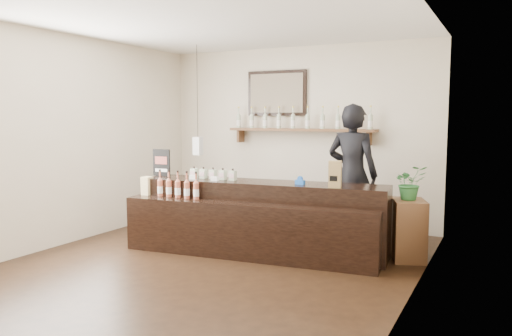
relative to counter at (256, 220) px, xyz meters
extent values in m
plane|color=black|center=(-0.24, -0.58, -0.42)|extent=(5.00, 5.00, 0.00)
plane|color=beige|center=(-0.24, 1.92, 0.98)|extent=(4.50, 0.00, 4.50)
plane|color=beige|center=(-0.24, -3.08, 0.98)|extent=(4.50, 0.00, 4.50)
plane|color=beige|center=(-2.49, -0.58, 0.98)|extent=(0.00, 5.00, 5.00)
plane|color=beige|center=(2.01, -0.58, 0.98)|extent=(0.00, 5.00, 5.00)
plane|color=white|center=(-0.24, -0.58, 2.38)|extent=(5.00, 5.00, 0.00)
cube|color=brown|center=(-0.14, 1.79, 1.08)|extent=(2.40, 0.25, 0.04)
cube|color=brown|center=(-1.22, 1.82, 0.96)|extent=(0.04, 0.20, 0.20)
cube|color=brown|center=(0.94, 1.82, 0.96)|extent=(0.04, 0.20, 0.20)
cube|color=black|center=(-0.59, 1.89, 1.66)|extent=(1.02, 0.04, 0.72)
cube|color=#4D4131|center=(-0.59, 1.86, 1.66)|extent=(0.92, 0.01, 0.62)
cube|color=white|center=(-1.54, 1.02, 0.83)|extent=(0.12, 0.12, 0.28)
cylinder|color=black|center=(-1.54, 1.02, 1.68)|extent=(0.01, 0.01, 1.41)
cylinder|color=#B4C5A5|center=(-1.24, 1.79, 1.20)|extent=(0.07, 0.07, 0.20)
cone|color=#B4C5A5|center=(-1.24, 1.79, 1.33)|extent=(0.07, 0.07, 0.05)
cylinder|color=#B4C5A5|center=(-1.24, 1.79, 1.39)|extent=(0.02, 0.02, 0.07)
cylinder|color=gold|center=(-1.24, 1.79, 1.44)|extent=(0.03, 0.03, 0.02)
cylinder|color=white|center=(-1.24, 1.79, 1.18)|extent=(0.07, 0.07, 0.09)
cylinder|color=#B4C5A5|center=(-0.99, 1.79, 1.20)|extent=(0.07, 0.07, 0.20)
cone|color=#B4C5A5|center=(-0.99, 1.79, 1.33)|extent=(0.07, 0.07, 0.05)
cylinder|color=#B4C5A5|center=(-0.99, 1.79, 1.39)|extent=(0.02, 0.02, 0.07)
cylinder|color=gold|center=(-0.99, 1.79, 1.44)|extent=(0.03, 0.03, 0.02)
cylinder|color=white|center=(-0.99, 1.79, 1.18)|extent=(0.07, 0.07, 0.09)
cylinder|color=#B4C5A5|center=(-0.75, 1.79, 1.20)|extent=(0.07, 0.07, 0.20)
cone|color=#B4C5A5|center=(-0.75, 1.79, 1.33)|extent=(0.07, 0.07, 0.05)
cylinder|color=#B4C5A5|center=(-0.75, 1.79, 1.39)|extent=(0.02, 0.02, 0.07)
cylinder|color=gold|center=(-0.75, 1.79, 1.44)|extent=(0.03, 0.03, 0.02)
cylinder|color=white|center=(-0.75, 1.79, 1.18)|extent=(0.07, 0.07, 0.09)
cylinder|color=#B4C5A5|center=(-0.51, 1.79, 1.20)|extent=(0.07, 0.07, 0.20)
cone|color=#B4C5A5|center=(-0.51, 1.79, 1.33)|extent=(0.07, 0.07, 0.05)
cylinder|color=#B4C5A5|center=(-0.51, 1.79, 1.39)|extent=(0.02, 0.02, 0.07)
cylinder|color=gold|center=(-0.51, 1.79, 1.44)|extent=(0.03, 0.03, 0.02)
cylinder|color=white|center=(-0.51, 1.79, 1.18)|extent=(0.07, 0.07, 0.09)
cylinder|color=#B4C5A5|center=(-0.26, 1.79, 1.20)|extent=(0.07, 0.07, 0.20)
cone|color=#B4C5A5|center=(-0.26, 1.79, 1.33)|extent=(0.07, 0.07, 0.05)
cylinder|color=#B4C5A5|center=(-0.26, 1.79, 1.39)|extent=(0.02, 0.02, 0.07)
cylinder|color=gold|center=(-0.26, 1.79, 1.44)|extent=(0.03, 0.03, 0.02)
cylinder|color=white|center=(-0.26, 1.79, 1.18)|extent=(0.07, 0.07, 0.09)
cylinder|color=#B4C5A5|center=(-0.02, 1.79, 1.20)|extent=(0.07, 0.07, 0.20)
cone|color=#B4C5A5|center=(-0.02, 1.79, 1.33)|extent=(0.07, 0.07, 0.05)
cylinder|color=#B4C5A5|center=(-0.02, 1.79, 1.39)|extent=(0.02, 0.02, 0.07)
cylinder|color=gold|center=(-0.02, 1.79, 1.44)|extent=(0.03, 0.03, 0.02)
cylinder|color=white|center=(-0.02, 1.79, 1.18)|extent=(0.07, 0.07, 0.09)
cylinder|color=#B4C5A5|center=(0.23, 1.79, 1.20)|extent=(0.07, 0.07, 0.20)
cone|color=#B4C5A5|center=(0.23, 1.79, 1.33)|extent=(0.07, 0.07, 0.05)
cylinder|color=#B4C5A5|center=(0.23, 1.79, 1.39)|extent=(0.02, 0.02, 0.07)
cylinder|color=gold|center=(0.23, 1.79, 1.44)|extent=(0.03, 0.03, 0.02)
cylinder|color=white|center=(0.23, 1.79, 1.18)|extent=(0.07, 0.07, 0.09)
cylinder|color=#B4C5A5|center=(0.47, 1.79, 1.20)|extent=(0.07, 0.07, 0.20)
cone|color=#B4C5A5|center=(0.47, 1.79, 1.33)|extent=(0.07, 0.07, 0.05)
cylinder|color=#B4C5A5|center=(0.47, 1.79, 1.39)|extent=(0.02, 0.02, 0.07)
cylinder|color=gold|center=(0.47, 1.79, 1.44)|extent=(0.03, 0.03, 0.02)
cylinder|color=white|center=(0.47, 1.79, 1.18)|extent=(0.07, 0.07, 0.09)
cylinder|color=#B4C5A5|center=(0.72, 1.79, 1.20)|extent=(0.07, 0.07, 0.20)
cone|color=#B4C5A5|center=(0.72, 1.79, 1.33)|extent=(0.07, 0.07, 0.05)
cylinder|color=#B4C5A5|center=(0.72, 1.79, 1.39)|extent=(0.02, 0.02, 0.07)
cylinder|color=gold|center=(0.72, 1.79, 1.44)|extent=(0.03, 0.03, 0.02)
cylinder|color=white|center=(0.72, 1.79, 1.18)|extent=(0.07, 0.07, 0.09)
cylinder|color=#B4C5A5|center=(0.96, 1.79, 1.20)|extent=(0.07, 0.07, 0.20)
cone|color=#B4C5A5|center=(0.96, 1.79, 1.33)|extent=(0.07, 0.07, 0.05)
cylinder|color=#B4C5A5|center=(0.96, 1.79, 1.39)|extent=(0.02, 0.02, 0.07)
cylinder|color=gold|center=(0.96, 1.79, 1.44)|extent=(0.03, 0.03, 0.02)
cylinder|color=white|center=(0.96, 1.79, 1.18)|extent=(0.07, 0.07, 0.09)
cube|color=black|center=(0.01, 0.12, 0.03)|extent=(3.23, 0.90, 0.89)
cube|color=black|center=(0.01, -0.30, -0.08)|extent=(3.20, 0.62, 0.67)
cube|color=white|center=(-0.88, -0.09, 0.50)|extent=(0.10, 0.04, 0.05)
cube|color=white|center=(-0.55, -0.09, 0.50)|extent=(0.10, 0.04, 0.05)
cube|color=#CFBC7E|center=(-1.47, -0.30, 0.32)|extent=(0.12, 0.12, 0.12)
cube|color=#CFBC7E|center=(-1.47, -0.30, 0.44)|extent=(0.12, 0.12, 0.12)
cube|color=#B4C5A5|center=(-0.98, 0.07, 0.53)|extent=(0.08, 0.08, 0.13)
cube|color=#CEA0A7|center=(-0.98, 0.03, 0.53)|extent=(0.07, 0.00, 0.06)
cylinder|color=black|center=(-0.98, 0.07, 0.61)|extent=(0.02, 0.02, 0.03)
cube|color=#B4C5A5|center=(-0.83, 0.07, 0.53)|extent=(0.08, 0.08, 0.13)
cube|color=#CEA0A7|center=(-0.83, 0.03, 0.53)|extent=(0.07, 0.00, 0.06)
cylinder|color=black|center=(-0.83, 0.07, 0.61)|extent=(0.02, 0.02, 0.03)
cube|color=#B4C5A5|center=(-0.68, 0.07, 0.53)|extent=(0.08, 0.08, 0.13)
cube|color=#CEA0A7|center=(-0.68, 0.03, 0.53)|extent=(0.07, 0.00, 0.06)
cylinder|color=black|center=(-0.68, 0.07, 0.61)|extent=(0.02, 0.02, 0.03)
cube|color=#B4C5A5|center=(-0.53, 0.07, 0.53)|extent=(0.08, 0.08, 0.13)
cube|color=#CEA0A7|center=(-0.53, 0.03, 0.53)|extent=(0.07, 0.00, 0.06)
cylinder|color=black|center=(-0.53, 0.07, 0.61)|extent=(0.02, 0.02, 0.03)
cube|color=#B4C5A5|center=(-0.38, 0.07, 0.53)|extent=(0.08, 0.08, 0.13)
cube|color=#CEA0A7|center=(-0.38, 0.03, 0.53)|extent=(0.07, 0.00, 0.06)
cylinder|color=black|center=(-0.38, 0.07, 0.61)|extent=(0.02, 0.02, 0.03)
cylinder|color=#AD553A|center=(-1.26, -0.30, 0.36)|extent=(0.07, 0.07, 0.20)
cone|color=#AD553A|center=(-1.26, -0.30, 0.48)|extent=(0.07, 0.07, 0.05)
cylinder|color=#AD553A|center=(-1.26, -0.30, 0.54)|extent=(0.02, 0.02, 0.07)
cylinder|color=black|center=(-1.26, -0.30, 0.59)|extent=(0.03, 0.03, 0.02)
cylinder|color=white|center=(-1.26, -0.30, 0.34)|extent=(0.07, 0.07, 0.09)
cylinder|color=#AD553A|center=(-1.12, -0.30, 0.36)|extent=(0.07, 0.07, 0.20)
cone|color=#AD553A|center=(-1.12, -0.30, 0.48)|extent=(0.07, 0.07, 0.05)
cylinder|color=#AD553A|center=(-1.12, -0.30, 0.54)|extent=(0.02, 0.02, 0.07)
cylinder|color=black|center=(-1.12, -0.30, 0.59)|extent=(0.03, 0.03, 0.02)
cylinder|color=white|center=(-1.12, -0.30, 0.34)|extent=(0.07, 0.07, 0.09)
cylinder|color=#AD553A|center=(-0.98, -0.30, 0.36)|extent=(0.07, 0.07, 0.20)
cone|color=#AD553A|center=(-0.98, -0.30, 0.48)|extent=(0.07, 0.07, 0.05)
cylinder|color=#AD553A|center=(-0.98, -0.30, 0.54)|extent=(0.02, 0.02, 0.07)
cylinder|color=black|center=(-0.98, -0.30, 0.59)|extent=(0.03, 0.03, 0.02)
cylinder|color=white|center=(-0.98, -0.30, 0.34)|extent=(0.07, 0.07, 0.09)
cylinder|color=#AD553A|center=(-0.83, -0.30, 0.36)|extent=(0.07, 0.07, 0.20)
cone|color=#AD553A|center=(-0.83, -0.30, 0.48)|extent=(0.07, 0.07, 0.05)
cylinder|color=#AD553A|center=(-0.83, -0.30, 0.54)|extent=(0.02, 0.02, 0.07)
cylinder|color=black|center=(-0.83, -0.30, 0.59)|extent=(0.03, 0.03, 0.02)
cylinder|color=white|center=(-0.83, -0.30, 0.34)|extent=(0.07, 0.07, 0.09)
cylinder|color=#AD553A|center=(-0.69, -0.30, 0.36)|extent=(0.07, 0.07, 0.20)
cone|color=#AD553A|center=(-0.69, -0.30, 0.48)|extent=(0.07, 0.07, 0.05)
cylinder|color=#AD553A|center=(-0.69, -0.30, 0.54)|extent=(0.02, 0.02, 0.07)
cylinder|color=black|center=(-0.69, -0.30, 0.59)|extent=(0.03, 0.03, 0.02)
cylinder|color=white|center=(-0.69, -0.30, 0.34)|extent=(0.07, 0.07, 0.09)
cube|color=black|center=(-1.49, 0.04, 0.66)|extent=(0.26, 0.04, 0.37)
cube|color=#963F36|center=(-1.49, 0.02, 0.69)|extent=(0.19, 0.02, 0.11)
cube|color=white|center=(-1.49, 0.02, 0.55)|extent=(0.19, 0.02, 0.04)
cube|color=olive|center=(1.01, 0.03, 0.63)|extent=(0.16, 0.13, 0.31)
cube|color=black|center=(1.01, -0.02, 0.58)|extent=(0.09, 0.02, 0.06)
cube|color=#174CA5|center=(0.55, 0.10, 0.50)|extent=(0.13, 0.07, 0.06)
cylinder|color=#174CA5|center=(0.55, 0.10, 0.54)|extent=(0.07, 0.04, 0.07)
cube|color=brown|center=(1.76, 0.55, -0.06)|extent=(0.51, 0.59, 0.73)
imported|color=#29672E|center=(1.76, 0.55, 0.51)|extent=(0.49, 0.48, 0.41)
imported|color=black|center=(0.94, 0.97, 0.64)|extent=(0.82, 0.58, 2.12)
camera|label=1|loc=(2.79, -5.48, 1.30)|focal=35.00mm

